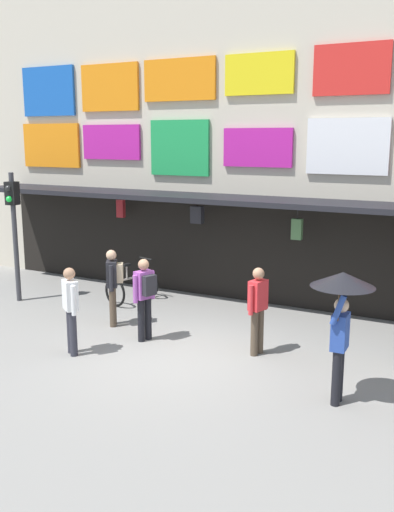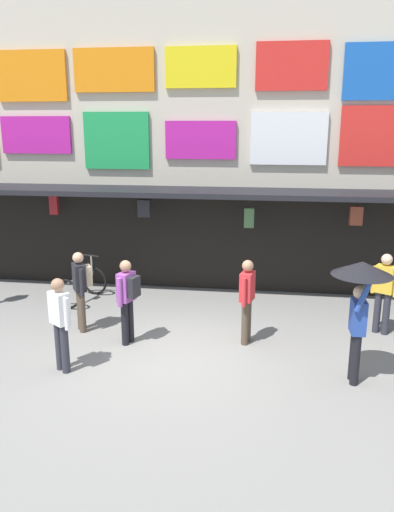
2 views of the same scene
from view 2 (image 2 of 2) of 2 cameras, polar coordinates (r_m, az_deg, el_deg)
The scene contains 9 objects.
ground_plane at distance 9.56m, azimuth -2.88°, elevation -11.09°, with size 80.00×80.00×0.00m, color gray.
shopfront at distance 13.12m, azimuth 0.77°, elevation 13.87°, with size 18.00×2.60×8.00m.
bicycle_parked at distance 12.43m, azimuth -12.99°, elevation -3.30°, with size 0.99×1.31×1.05m.
pedestrian_in_blue at distance 10.79m, azimuth 20.47°, elevation -3.55°, with size 0.47×0.37×1.68m.
pedestrian_in_white at distance 9.72m, azimuth 5.70°, elevation -4.64°, with size 0.30×0.52×1.68m.
pedestrian_in_green at distance 9.73m, azimuth -7.89°, elevation -4.48°, with size 0.43×0.51×1.68m.
pedestrian_with_umbrella at distance 8.39m, azimuth 18.09°, elevation -3.49°, with size 0.96×0.96×2.08m.
pedestrian_in_red at distance 10.51m, azimuth -13.05°, elevation -3.26°, with size 0.47×0.48×1.68m.
pedestrian_in_black at distance 8.90m, azimuth -15.29°, elevation -6.99°, with size 0.45×0.39×1.68m.
Camera 2 is at (1.67, -8.44, 4.16)m, focal length 35.22 mm.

